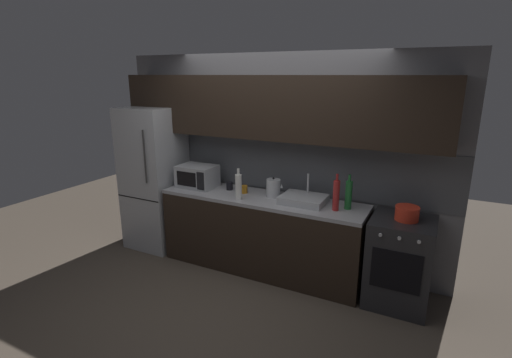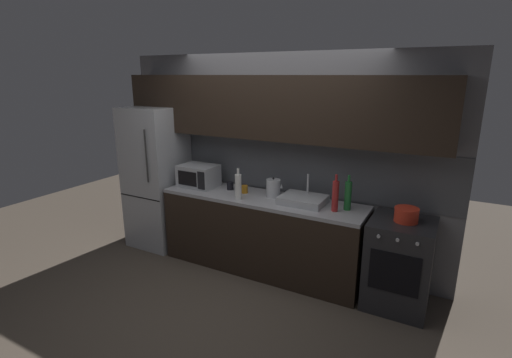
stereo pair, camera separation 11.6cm
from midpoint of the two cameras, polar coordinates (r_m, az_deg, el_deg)
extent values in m
plane|color=#4C4238|center=(4.03, -4.66, -18.60)|extent=(10.00, 10.00, 0.00)
cube|color=slate|center=(4.59, 3.90, 2.78)|extent=(4.14, 0.10, 2.50)
cube|color=#4C4F54|center=(4.56, 3.59, 2.03)|extent=(4.14, 0.01, 0.60)
cube|color=black|center=(4.30, 2.80, 10.70)|extent=(3.81, 0.34, 0.70)
cube|color=black|center=(4.51, 1.55, -8.44)|extent=(2.40, 0.60, 0.86)
cube|color=#9E9EA3|center=(4.34, 1.59, -3.00)|extent=(2.40, 0.60, 0.04)
cube|color=#ADAFB5|center=(5.21, -14.07, 0.24)|extent=(0.68, 0.66, 1.86)
cube|color=black|center=(5.03, -16.47, -2.68)|extent=(0.67, 0.00, 0.01)
cylinder|color=#333333|center=(4.75, -15.52, 3.31)|extent=(0.02, 0.02, 0.65)
cube|color=#232326|center=(4.11, 21.47, -11.78)|extent=(0.60, 0.60, 0.90)
cube|color=black|center=(3.82, 20.90, -13.12)|extent=(0.45, 0.01, 0.40)
cylinder|color=#B2B2B7|center=(3.68, 18.83, -8.18)|extent=(0.03, 0.02, 0.03)
cylinder|color=#B2B2B7|center=(3.67, 21.39, -8.55)|extent=(0.03, 0.02, 0.03)
cylinder|color=#B2B2B7|center=(3.66, 23.97, -8.91)|extent=(0.03, 0.02, 0.03)
cube|color=#A8AAAF|center=(4.77, -7.94, 0.49)|extent=(0.46, 0.34, 0.27)
cube|color=black|center=(4.66, -9.61, 0.07)|extent=(0.28, 0.01, 0.18)
cube|color=black|center=(4.54, -7.55, -0.26)|extent=(0.10, 0.01, 0.22)
cube|color=#ADAFB5|center=(4.16, 7.88, -3.11)|extent=(0.48, 0.38, 0.08)
cylinder|color=silver|center=(4.24, 8.59, -0.68)|extent=(0.02, 0.02, 0.22)
cylinder|color=#B7BABF|center=(4.32, 3.39, -1.40)|extent=(0.16, 0.16, 0.21)
sphere|color=black|center=(4.29, 3.42, 0.08)|extent=(0.02, 0.02, 0.02)
cone|color=#B7BABF|center=(4.27, 4.62, -1.05)|extent=(0.03, 0.03, 0.05)
cylinder|color=#1E6B2D|center=(4.02, 14.47, -2.49)|extent=(0.07, 0.07, 0.30)
cylinder|color=#1E6B2D|center=(3.97, 14.65, 0.05)|extent=(0.03, 0.03, 0.07)
cylinder|color=silver|center=(4.23, -1.90, -1.19)|extent=(0.07, 0.07, 0.29)
cylinder|color=silver|center=(4.19, -1.92, 1.14)|extent=(0.03, 0.03, 0.07)
cylinder|color=#A82323|center=(3.95, 12.67, -2.56)|extent=(0.07, 0.07, 0.32)
cylinder|color=#A82323|center=(3.90, 12.83, 0.15)|extent=(0.03, 0.03, 0.07)
cylinder|color=black|center=(4.62, -3.19, -1.02)|extent=(0.08, 0.08, 0.10)
cylinder|color=#B27019|center=(4.47, -0.97, -1.55)|extent=(0.07, 0.07, 0.09)
cylinder|color=red|center=(3.91, 22.47, -5.14)|extent=(0.22, 0.22, 0.12)
cylinder|color=red|center=(3.89, 22.57, -4.19)|extent=(0.23, 0.23, 0.02)
camera|label=1|loc=(0.06, -89.23, 0.21)|focal=26.59mm
camera|label=2|loc=(0.06, 90.77, -0.21)|focal=26.59mm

